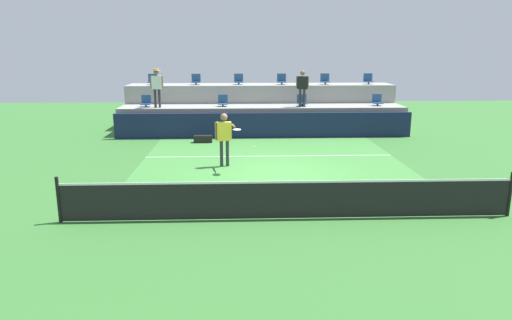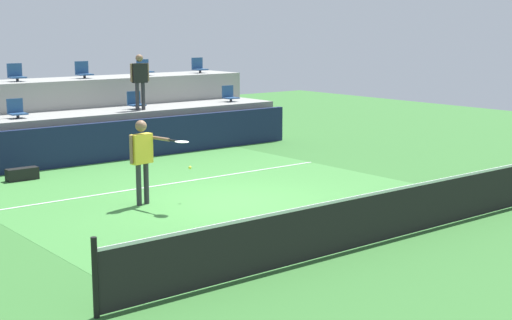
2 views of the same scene
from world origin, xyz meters
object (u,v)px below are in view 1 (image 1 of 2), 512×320
at_px(stadium_chair_upper_far_right, 368,80).
at_px(stadium_chair_lower_right, 302,101).
at_px(stadium_chair_lower_far_left, 146,102).
at_px(stadium_chair_upper_right, 325,80).
at_px(spectator_with_hat, 157,84).
at_px(tennis_ball, 254,147).
at_px(stadium_chair_upper_mid_left, 239,80).
at_px(stadium_chair_upper_far_left, 153,80).
at_px(stadium_chair_lower_left, 223,102).
at_px(spectator_in_white, 302,85).
at_px(tennis_player, 225,134).
at_px(stadium_chair_lower_far_right, 377,101).
at_px(stadium_chair_upper_left, 196,80).
at_px(stadium_chair_upper_mid_right, 282,80).
at_px(equipment_bag, 203,139).

bearing_deg(stadium_chair_upper_far_right, stadium_chair_lower_right, -153.05).
bearing_deg(stadium_chair_lower_far_left, stadium_chair_upper_right, 11.95).
distance_m(spectator_with_hat, tennis_ball, 7.59).
bearing_deg(stadium_chair_upper_far_right, stadium_chair_upper_mid_left, 180.00).
height_order(stadium_chair_lower_right, tennis_ball, stadium_chair_lower_right).
xyz_separation_m(stadium_chair_upper_far_left, stadium_chair_upper_right, (8.48, 0.00, 0.00)).
xyz_separation_m(stadium_chair_lower_right, stadium_chair_upper_far_left, (-7.11, 1.80, 0.85)).
bearing_deg(stadium_chair_lower_left, stadium_chair_upper_mid_left, 67.83).
bearing_deg(spectator_in_white, spectator_with_hat, 180.00).
xyz_separation_m(stadium_chair_lower_left, spectator_with_hat, (-2.91, -0.38, 0.84)).
distance_m(tennis_player, spectator_in_white, 6.86).
bearing_deg(stadium_chair_upper_far_right, stadium_chair_lower_far_right, -90.97).
bearing_deg(stadium_chair_upper_far_right, tennis_ball, -125.59).
xyz_separation_m(stadium_chair_lower_far_left, tennis_ball, (4.68, -6.57, -0.74)).
bearing_deg(tennis_ball, stadium_chair_upper_right, 65.42).
distance_m(stadium_chair_lower_far_right, stadium_chair_upper_left, 8.73).
distance_m(stadium_chair_lower_far_left, spectator_with_hat, 1.10).
bearing_deg(stadium_chair_lower_left, stadium_chair_upper_mid_right, 32.22).
xyz_separation_m(stadium_chair_lower_left, stadium_chair_lower_right, (3.64, 0.00, 0.00)).
bearing_deg(stadium_chair_upper_left, stadium_chair_lower_right, -19.83).
relative_size(stadium_chair_lower_far_right, tennis_player, 0.29).
xyz_separation_m(stadium_chair_upper_far_left, spectator_in_white, (7.06, -2.18, -0.09)).
height_order(stadium_chair_upper_mid_right, tennis_player, stadium_chair_upper_mid_right).
height_order(stadium_chair_lower_left, stadium_chair_upper_far_right, stadium_chair_upper_far_right).
distance_m(stadium_chair_lower_left, stadium_chair_upper_far_right, 7.45).
distance_m(stadium_chair_lower_far_left, stadium_chair_upper_right, 8.74).
bearing_deg(tennis_player, equipment_bag, 104.10).
bearing_deg(stadium_chair_lower_far_left, stadium_chair_upper_left, 40.13).
height_order(tennis_player, tennis_ball, tennis_player).
bearing_deg(stadium_chair_upper_far_left, tennis_ball, -60.93).
xyz_separation_m(stadium_chair_upper_far_left, spectator_with_hat, (0.56, -2.18, -0.01)).
bearing_deg(stadium_chair_upper_far_left, stadium_chair_upper_mid_left, 0.00).
xyz_separation_m(stadium_chair_upper_mid_left, stadium_chair_upper_right, (4.28, 0.00, 0.00)).
height_order(stadium_chair_upper_far_right, equipment_bag, stadium_chair_upper_far_right).
height_order(stadium_chair_upper_far_left, spectator_in_white, spectator_in_white).
relative_size(stadium_chair_lower_right, stadium_chair_upper_far_left, 1.00).
bearing_deg(equipment_bag, spectator_in_white, 22.59).
bearing_deg(stadium_chair_upper_far_left, stadium_chair_lower_right, -14.21).
relative_size(stadium_chair_upper_left, stadium_chair_upper_mid_right, 1.00).
bearing_deg(stadium_chair_lower_far_left, tennis_ball, -54.57).
distance_m(stadium_chair_upper_mid_right, stadium_chair_upper_far_right, 4.32).
relative_size(stadium_chair_upper_mid_right, stadium_chair_upper_far_right, 1.00).
bearing_deg(stadium_chair_upper_mid_left, stadium_chair_upper_mid_right, 0.00).
xyz_separation_m(stadium_chair_lower_right, stadium_chair_lower_far_right, (3.51, 0.00, 0.00)).
height_order(stadium_chair_lower_far_left, stadium_chair_lower_right, same).
bearing_deg(stadium_chair_lower_far_right, spectator_with_hat, -177.81).
relative_size(stadium_chair_lower_right, stadium_chair_upper_far_right, 1.00).
height_order(stadium_chair_upper_far_left, equipment_bag, stadium_chair_upper_far_left).
xyz_separation_m(stadium_chair_upper_mid_left, stadium_chair_upper_mid_right, (2.12, 0.00, 0.00)).
bearing_deg(equipment_bag, stadium_chair_lower_left, 70.37).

